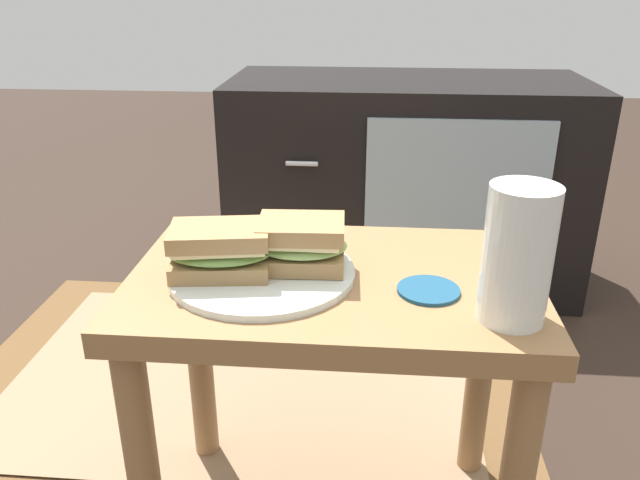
# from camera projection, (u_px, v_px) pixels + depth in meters

# --- Properties ---
(side_table) EXTENTS (0.56, 0.36, 0.46)m
(side_table) POSITION_uv_depth(u_px,v_px,m) (333.00, 330.00, 0.90)
(side_table) COLOR olive
(side_table) RESTS_ON ground
(tv_cabinet) EXTENTS (0.96, 0.46, 0.58)m
(tv_cabinet) POSITION_uv_depth(u_px,v_px,m) (403.00, 183.00, 1.79)
(tv_cabinet) COLOR black
(tv_cabinet) RESTS_ON ground
(area_rug) EXTENTS (1.23, 0.84, 0.01)m
(area_rug) POSITION_uv_depth(u_px,v_px,m) (243.00, 374.00, 1.42)
(area_rug) COLOR brown
(area_rug) RESTS_ON ground
(plate) EXTENTS (0.25, 0.25, 0.01)m
(plate) POSITION_uv_depth(u_px,v_px,m) (262.00, 273.00, 0.86)
(plate) COLOR silver
(plate) RESTS_ON side_table
(sandwich_front) EXTENTS (0.15, 0.11, 0.07)m
(sandwich_front) POSITION_uv_depth(u_px,v_px,m) (220.00, 250.00, 0.83)
(sandwich_front) COLOR #9E7A4C
(sandwich_front) RESTS_ON plate
(sandwich_back) EXTENTS (0.13, 0.10, 0.07)m
(sandwich_back) POSITION_uv_depth(u_px,v_px,m) (301.00, 244.00, 0.85)
(sandwich_back) COLOR #9E7A4C
(sandwich_back) RESTS_ON plate
(beer_glass) EXTENTS (0.08, 0.08, 0.17)m
(beer_glass) POSITION_uv_depth(u_px,v_px,m) (517.00, 257.00, 0.72)
(beer_glass) COLOR silver
(beer_glass) RESTS_ON side_table
(coaster) EXTENTS (0.08, 0.08, 0.01)m
(coaster) POSITION_uv_depth(u_px,v_px,m) (429.00, 290.00, 0.82)
(coaster) COLOR navy
(coaster) RESTS_ON side_table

